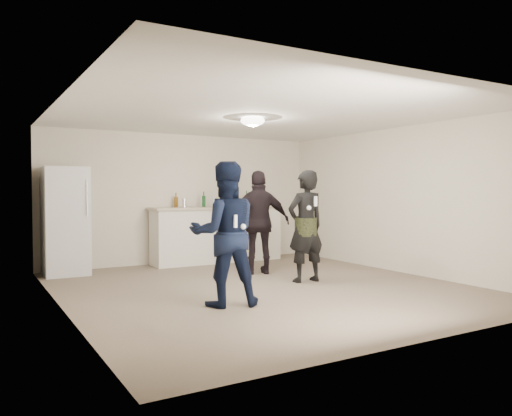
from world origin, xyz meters
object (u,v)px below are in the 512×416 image
man (225,234)px  woman (306,226)px  counter (217,235)px  fridge (65,221)px  shaker (184,203)px  spectator (260,222)px

man → woman: size_ratio=1.02×
counter → fridge: (-2.85, -0.07, 0.38)m
shaker → woman: bearing=-68.5°
fridge → woman: fridge is taller
counter → shaker: size_ratio=15.29×
fridge → spectator: fridge is taller
counter → woman: size_ratio=1.51×
man → woman: man is taller
woman → spectator: bearing=-76.8°
fridge → counter: bearing=1.4°
counter → shaker: bearing=-171.4°
counter → man: size_ratio=1.48×
shaker → woman: size_ratio=0.10×
spectator → man: bearing=70.1°
spectator → counter: bearing=-68.7°
woman → spectator: size_ratio=0.99×
shaker → man: bearing=-103.7°
shaker → spectator: size_ratio=0.10×
fridge → man: (1.29, -3.35, -0.02)m
fridge → woman: (3.09, -2.55, -0.04)m
fridge → spectator: (2.86, -1.54, -0.03)m
fridge → woman: size_ratio=1.05×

